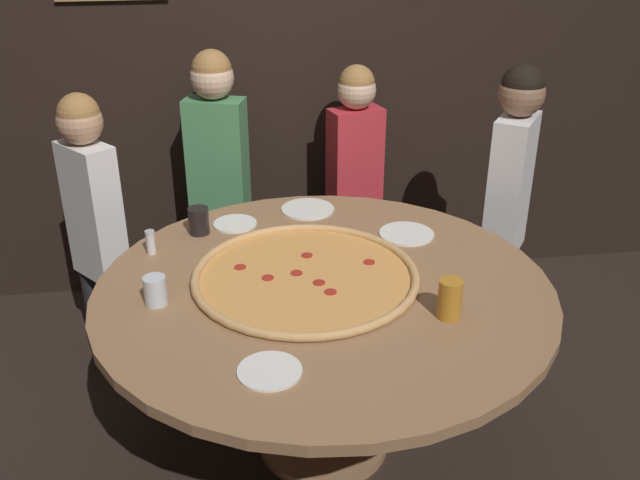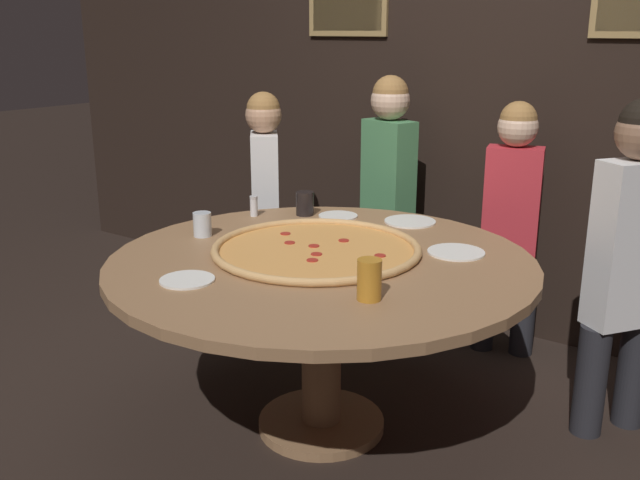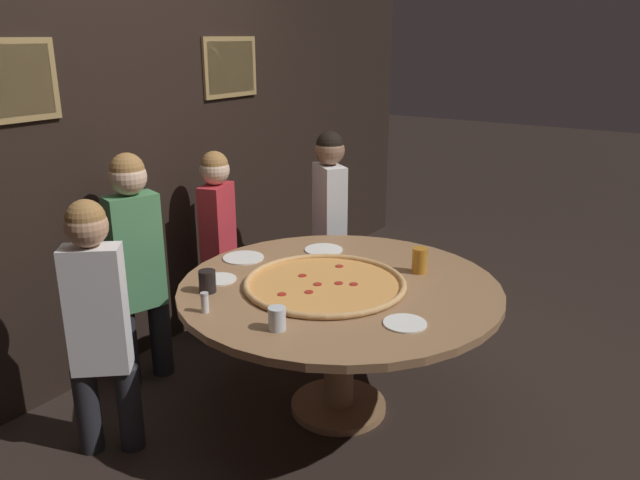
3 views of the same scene
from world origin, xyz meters
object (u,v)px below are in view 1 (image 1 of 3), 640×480
object	(u,v)px
drink_cup_far_right	(450,299)
white_plate_left_side	(308,209)
drink_cup_front_edge	(199,221)
diner_far_right	(509,191)
white_plate_beside_cup	(235,224)
dining_table	(324,314)
diner_far_left	(355,173)
diner_side_right	(218,170)
condiment_shaker	(151,242)
drink_cup_by_shaker	(155,291)
white_plate_far_back	(407,234)
diner_side_left	(94,217)
white_plate_near_front	(270,371)
giant_pizza	(305,276)

from	to	relation	value
drink_cup_far_right	white_plate_left_side	world-z (taller)	drink_cup_far_right
drink_cup_front_edge	white_plate_left_side	xyz separation A→B (m)	(0.47, 0.17, -0.05)
white_plate_left_side	diner_far_right	bearing A→B (deg)	1.01
white_plate_left_side	white_plate_beside_cup	bearing A→B (deg)	-161.70
dining_table	drink_cup_far_right	size ratio (longest dim) A/B	12.04
dining_table	diner_far_left	distance (m)	1.19
drink_cup_far_right	diner_far_right	xyz separation A→B (m)	(0.59, 0.95, -0.04)
diner_far_right	drink_cup_far_right	bearing A→B (deg)	3.61
white_plate_beside_cup	diner_side_right	bearing A→B (deg)	96.04
condiment_shaker	diner_far_right	distance (m)	1.64
drink_cup_by_shaker	white_plate_beside_cup	distance (m)	0.67
drink_cup_by_shaker	drink_cup_far_right	world-z (taller)	drink_cup_far_right
dining_table	drink_cup_front_edge	size ratio (longest dim) A/B	14.77
diner_side_right	drink_cup_far_right	bearing A→B (deg)	135.54
white_plate_beside_cup	diner_far_right	xyz separation A→B (m)	(1.27, 0.12, 0.02)
dining_table	drink_cup_front_edge	bearing A→B (deg)	131.96
white_plate_far_back	diner_side_left	world-z (taller)	diner_side_left
dining_table	drink_cup_far_right	distance (m)	0.50
white_plate_near_front	white_plate_beside_cup	world-z (taller)	same
white_plate_left_side	diner_side_right	distance (m)	0.60
drink_cup_far_right	drink_cup_front_edge	distance (m)	1.13
white_plate_near_front	white_plate_beside_cup	size ratio (longest dim) A/B	1.06
drink_cup_far_right	diner_side_right	xyz separation A→B (m)	(-0.74, 1.40, -0.04)
giant_pizza	white_plate_far_back	xyz separation A→B (m)	(0.46, 0.31, -0.01)
condiment_shaker	drink_cup_front_edge	bearing A→B (deg)	40.46
drink_cup_far_right	diner_far_left	xyz separation A→B (m)	(-0.05, 1.41, -0.09)
dining_table	drink_cup_by_shaker	bearing A→B (deg)	-175.60
white_plate_far_back	dining_table	bearing A→B (deg)	-137.91
condiment_shaker	drink_cup_far_right	bearing A→B (deg)	-31.03
white_plate_near_front	diner_side_left	size ratio (longest dim) A/B	0.15
drink_cup_by_shaker	white_plate_far_back	xyz separation A→B (m)	(0.99, 0.41, -0.05)
dining_table	diner_far_left	world-z (taller)	diner_far_left
giant_pizza	diner_side_left	distance (m)	1.11
white_plate_left_side	condiment_shaker	bearing A→B (deg)	-153.57
diner_far_left	diner_side_left	world-z (taller)	diner_side_left
drink_cup_front_edge	diner_far_right	size ratio (longest dim) A/B	0.08
dining_table	condiment_shaker	world-z (taller)	condiment_shaker
giant_pizza	drink_cup_far_right	bearing A→B (deg)	-35.93
giant_pizza	white_plate_far_back	bearing A→B (deg)	33.90
diner_far_right	diner_side_right	bearing A→B (deg)	-73.30
drink_cup_front_edge	giant_pizza	bearing A→B (deg)	-49.08
drink_cup_far_right	white_plate_far_back	size ratio (longest dim) A/B	0.61
drink_cup_front_edge	diner_far_left	world-z (taller)	diner_far_left
white_plate_near_front	condiment_shaker	size ratio (longest dim) A/B	2.01
giant_pizza	white_plate_near_front	size ratio (longest dim) A/B	4.29
drink_cup_by_shaker	white_plate_far_back	world-z (taller)	drink_cup_by_shaker
white_plate_near_front	condiment_shaker	bearing A→B (deg)	115.61
dining_table	white_plate_near_front	size ratio (longest dim) A/B	8.50
diner_far_left	white_plate_far_back	bearing A→B (deg)	79.10
drink_cup_by_shaker	drink_cup_front_edge	distance (m)	0.56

